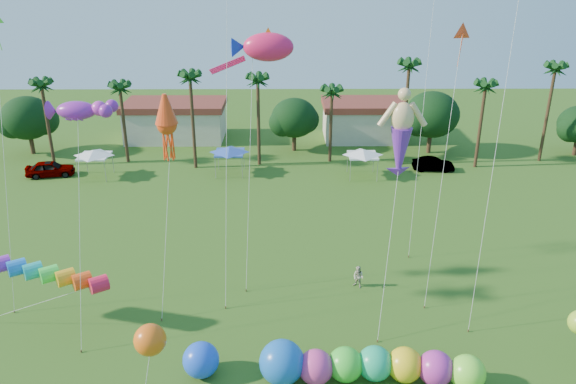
{
  "coord_description": "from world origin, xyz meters",
  "views": [
    {
      "loc": [
        -0.22,
        -19.52,
        21.2
      ],
      "look_at": [
        0.0,
        10.0,
        9.0
      ],
      "focal_mm": 35.0,
      "sensor_mm": 36.0,
      "label": 1
    }
  ],
  "objects_px": {
    "car_b": "(433,164)",
    "blue_ball": "(201,360)",
    "car_a": "(50,169)",
    "caterpillar_inflatable": "(362,366)",
    "spectator_b": "(358,277)"
  },
  "relations": [
    {
      "from": "car_b",
      "to": "blue_ball",
      "type": "distance_m",
      "value": 38.56
    },
    {
      "from": "car_a",
      "to": "blue_ball",
      "type": "bearing_deg",
      "value": -158.45
    },
    {
      "from": "car_b",
      "to": "caterpillar_inflatable",
      "type": "height_order",
      "value": "caterpillar_inflatable"
    },
    {
      "from": "car_b",
      "to": "car_a",
      "type": "bearing_deg",
      "value": 96.56
    },
    {
      "from": "car_b",
      "to": "blue_ball",
      "type": "xyz_separation_m",
      "value": [
        -20.8,
        -32.47,
        0.28
      ]
    },
    {
      "from": "car_b",
      "to": "spectator_b",
      "type": "xyz_separation_m",
      "value": [
        -11.07,
        -23.54,
        0.08
      ]
    },
    {
      "from": "car_a",
      "to": "spectator_b",
      "type": "distance_m",
      "value": 37.22
    },
    {
      "from": "car_a",
      "to": "blue_ball",
      "type": "height_order",
      "value": "blue_ball"
    },
    {
      "from": "car_a",
      "to": "caterpillar_inflatable",
      "type": "xyz_separation_m",
      "value": [
        28.95,
        -31.65,
        0.2
      ]
    },
    {
      "from": "car_a",
      "to": "caterpillar_inflatable",
      "type": "relative_size",
      "value": 0.4
    },
    {
      "from": "caterpillar_inflatable",
      "to": "blue_ball",
      "type": "height_order",
      "value": "caterpillar_inflatable"
    },
    {
      "from": "car_a",
      "to": "car_b",
      "type": "bearing_deg",
      "value": -99.51
    },
    {
      "from": "car_a",
      "to": "blue_ball",
      "type": "xyz_separation_m",
      "value": [
        20.19,
        -31.08,
        0.17
      ]
    },
    {
      "from": "car_a",
      "to": "blue_ball",
      "type": "relative_size",
      "value": 2.44
    },
    {
      "from": "car_a",
      "to": "caterpillar_inflatable",
      "type": "distance_m",
      "value": 42.89
    }
  ]
}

